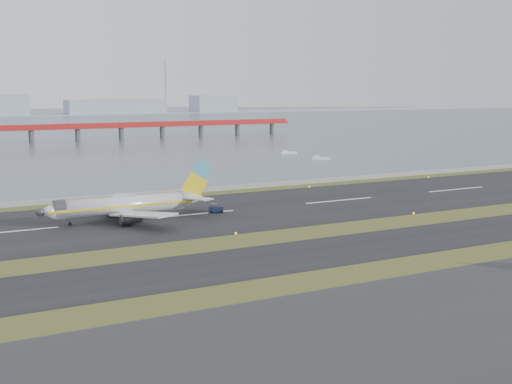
{
  "coord_description": "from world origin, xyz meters",
  "views": [
    {
      "loc": [
        -52.7,
        -103.95,
        28.42
      ],
      "look_at": [
        11.9,
        22.0,
        5.52
      ],
      "focal_mm": 45.0,
      "sensor_mm": 36.0,
      "label": 1
    }
  ],
  "objects": [
    {
      "name": "pushback_tug",
      "position": [
        5.33,
        29.62,
        1.03
      ],
      "size": [
        3.75,
        2.91,
        2.12
      ],
      "rotation": [
        0.0,
        0.0,
        -0.36
      ],
      "color": "#121B32",
      "rests_on": "ground"
    },
    {
      "name": "ground",
      "position": [
        0.0,
        0.0,
        0.0
      ],
      "size": [
        1000.0,
        1000.0,
        0.0
      ],
      "primitive_type": "plane",
      "color": "#394D1B",
      "rests_on": "ground"
    },
    {
      "name": "taxiway_strip",
      "position": [
        0.0,
        -12.0,
        0.05
      ],
      "size": [
        1000.0,
        18.0,
        0.1
      ],
      "primitive_type": "cube",
      "color": "black",
      "rests_on": "ground"
    },
    {
      "name": "runway_strip",
      "position": [
        0.0,
        30.0,
        0.05
      ],
      "size": [
        1000.0,
        45.0,
        0.1
      ],
      "primitive_type": "cube",
      "color": "black",
      "rests_on": "ground"
    },
    {
      "name": "airliner",
      "position": [
        -15.03,
        30.27,
        3.46
      ],
      "size": [
        38.52,
        32.89,
        12.8
      ],
      "color": "silver",
      "rests_on": "ground"
    },
    {
      "name": "red_pier",
      "position": [
        20.0,
        250.0,
        7.28
      ],
      "size": [
        260.0,
        5.0,
        10.2
      ],
      "color": "#A71E1C",
      "rests_on": "ground"
    },
    {
      "name": "seawall",
      "position": [
        0.0,
        60.0,
        0.5
      ],
      "size": [
        1000.0,
        2.5,
        1.0
      ],
      "primitive_type": "cube",
      "color": "gray",
      "rests_on": "ground"
    },
    {
      "name": "workboat_near",
      "position": [
        87.65,
        112.97,
        0.6
      ],
      "size": [
        8.2,
        5.06,
        1.9
      ],
      "rotation": [
        0.0,
        0.0,
        -0.36
      ],
      "color": "white",
      "rests_on": "ground"
    },
    {
      "name": "apron_strip",
      "position": [
        0.0,
        -55.0,
        0.05
      ],
      "size": [
        1000.0,
        50.0,
        0.1
      ],
      "primitive_type": "cube",
      "color": "#2A2A2C",
      "rests_on": "ground"
    },
    {
      "name": "workboat_far",
      "position": [
        87.42,
        139.01,
        0.57
      ],
      "size": [
        7.63,
        3.0,
        1.81
      ],
      "rotation": [
        0.0,
        0.0,
        -0.09
      ],
      "color": "white",
      "rests_on": "ground"
    }
  ]
}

